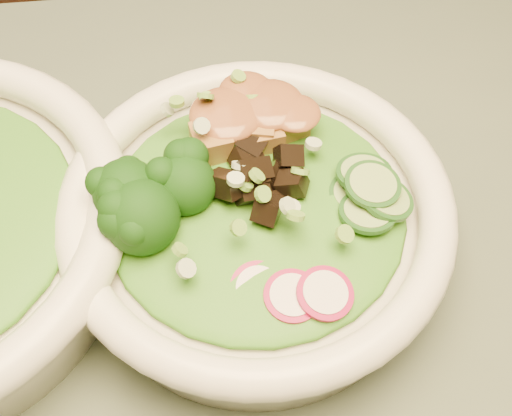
{
  "coord_description": "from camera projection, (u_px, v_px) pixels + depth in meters",
  "views": [
    {
      "loc": [
        -0.26,
        -0.16,
        1.19
      ],
      "look_at": [
        -0.23,
        0.1,
        0.81
      ],
      "focal_mm": 50.0,
      "sensor_mm": 36.0,
      "label": 1
    }
  ],
  "objects": [
    {
      "name": "tofu_cubes",
      "position": [
        246.0,
        125.0,
        0.49
      ],
      "size": [
        0.1,
        0.08,
        0.03
      ],
      "primitive_type": null,
      "rotation": [
        0.0,
        0.0,
        0.34
      ],
      "color": "brown",
      "rests_on": "salad_bowl"
    },
    {
      "name": "mushroom_heap",
      "position": [
        254.0,
        181.0,
        0.46
      ],
      "size": [
        0.09,
        0.09,
        0.04
      ],
      "primitive_type": null,
      "rotation": [
        0.0,
        0.0,
        0.34
      ],
      "color": "black",
      "rests_on": "salad_bowl"
    },
    {
      "name": "scallion_garnish",
      "position": [
        256.0,
        186.0,
        0.44
      ],
      "size": [
        0.19,
        0.19,
        0.02
      ],
      "primitive_type": null,
      "color": "#6EA53A",
      "rests_on": "salad_bowl"
    },
    {
      "name": "radish_slices",
      "position": [
        275.0,
        291.0,
        0.42
      ],
      "size": [
        0.11,
        0.07,
        0.02
      ],
      "primitive_type": null,
      "rotation": [
        0.0,
        0.0,
        0.34
      ],
      "color": "maroon",
      "rests_on": "salad_bowl"
    },
    {
      "name": "lettuce_bed",
      "position": [
        256.0,
        207.0,
        0.46
      ],
      "size": [
        0.2,
        0.2,
        0.02
      ],
      "primitive_type": "ellipsoid",
      "color": "#1D6916",
      "rests_on": "salad_bowl"
    },
    {
      "name": "broccoli_florets",
      "position": [
        161.0,
        207.0,
        0.44
      ],
      "size": [
        0.1,
        0.09,
        0.04
      ],
      "primitive_type": null,
      "rotation": [
        0.0,
        0.0,
        0.34
      ],
      "color": "black",
      "rests_on": "salad_bowl"
    },
    {
      "name": "peanut_sauce",
      "position": [
        246.0,
        113.0,
        0.48
      ],
      "size": [
        0.07,
        0.05,
        0.02
      ],
      "primitive_type": "ellipsoid",
      "color": "brown",
      "rests_on": "tofu_cubes"
    },
    {
      "name": "cucumber_slices",
      "position": [
        353.0,
        188.0,
        0.46
      ],
      "size": [
        0.09,
        0.09,
        0.03
      ],
      "primitive_type": null,
      "rotation": [
        0.0,
        0.0,
        0.34
      ],
      "color": "#94B665",
      "rests_on": "salad_bowl"
    },
    {
      "name": "salad_bowl",
      "position": [
        256.0,
        224.0,
        0.48
      ],
      "size": [
        0.26,
        0.26,
        0.07
      ],
      "rotation": [
        0.0,
        0.0,
        0.34
      ],
      "color": "white",
      "rests_on": "dining_table"
    }
  ]
}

